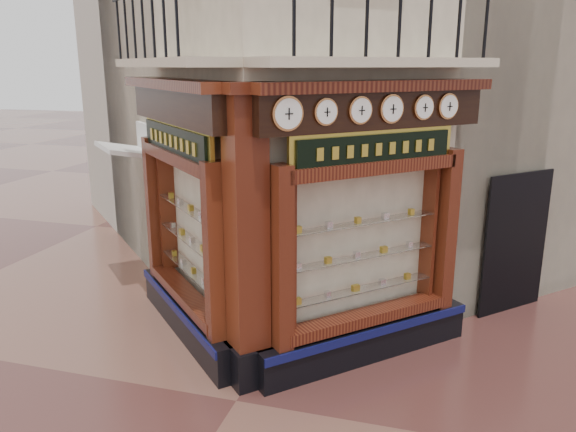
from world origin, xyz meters
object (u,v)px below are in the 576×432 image
(corner_pilaster, at_px, (247,245))
(signboard_right, at_px, (376,149))
(clock_d, at_px, (391,109))
(clock_e, at_px, (424,107))
(clock_b, at_px, (326,112))
(awning, at_px, (135,285))
(clock_f, at_px, (448,106))
(signboard_left, at_px, (175,141))
(clock_a, at_px, (288,114))
(clock_c, at_px, (360,110))

(corner_pilaster, relative_size, signboard_right, 2.09)
(corner_pilaster, height_order, signboard_right, corner_pilaster)
(clock_d, bearing_deg, corner_pilaster, 167.30)
(clock_d, xyz_separation_m, clock_e, (0.38, 0.38, 0.00))
(corner_pilaster, distance_m, clock_b, 1.94)
(clock_e, relative_size, awning, 0.24)
(clock_e, distance_m, clock_f, 0.44)
(clock_b, xyz_separation_m, clock_d, (0.71, 0.71, -0.00))
(corner_pilaster, height_order, signboard_left, corner_pilaster)
(signboard_right, bearing_deg, clock_b, -172.70)
(corner_pilaster, relative_size, clock_b, 12.01)
(clock_d, distance_m, clock_e, 0.54)
(clock_e, bearing_deg, clock_d, 180.00)
(clock_b, xyz_separation_m, clock_f, (1.41, 1.41, -0.00))
(corner_pilaster, xyz_separation_m, clock_e, (2.03, 1.42, 1.67))
(clock_a, distance_m, clock_c, 1.04)
(clock_a, bearing_deg, corner_pilaster, 130.15)
(signboard_right, bearing_deg, clock_d, -37.40)
(clock_e, bearing_deg, clock_f, 0.00)
(corner_pilaster, height_order, clock_d, corner_pilaster)
(clock_f, height_order, signboard_left, clock_f)
(clock_e, bearing_deg, awning, 122.30)
(clock_a, relative_size, clock_e, 1.22)
(clock_a, relative_size, signboard_left, 0.20)
(corner_pilaster, distance_m, signboard_right, 2.12)
(clock_f, xyz_separation_m, signboard_right, (-0.88, -0.72, -0.52))
(signboard_left, bearing_deg, awning, 4.25)
(clock_a, height_order, clock_c, clock_a)
(clock_c, bearing_deg, clock_b, 180.00)
(clock_d, relative_size, signboard_right, 0.20)
(clock_f, bearing_deg, clock_a, -180.00)
(clock_b, height_order, clock_f, clock_f)
(clock_a, bearing_deg, clock_f, 0.00)
(clock_c, height_order, signboard_left, clock_c)
(clock_f, height_order, signboard_right, clock_f)
(clock_a, xyz_separation_m, signboard_right, (0.90, 1.06, -0.52))
(clock_d, height_order, signboard_right, clock_d)
(clock_a, relative_size, clock_b, 1.24)
(clock_c, xyz_separation_m, signboard_right, (0.17, 0.33, -0.52))
(clock_d, relative_size, clock_e, 1.12)
(clock_c, relative_size, signboard_left, 0.17)
(clock_b, bearing_deg, clock_a, 180.00)
(clock_c, xyz_separation_m, clock_e, (0.73, 0.73, 0.00))
(clock_e, xyz_separation_m, signboard_right, (-0.56, -0.41, -0.52))
(awning, relative_size, signboard_right, 0.73)
(clock_e, distance_m, awning, 6.58)
(clock_c, height_order, signboard_right, clock_c)
(clock_f, bearing_deg, clock_b, -180.00)
(signboard_left, bearing_deg, signboard_right, -135.00)
(clock_c, height_order, clock_e, clock_c)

